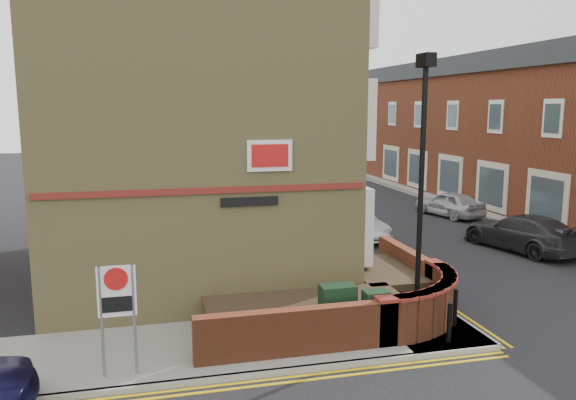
# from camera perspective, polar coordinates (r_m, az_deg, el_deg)

# --- Properties ---
(ground) EXTENTS (120.00, 120.00, 0.00)m
(ground) POSITION_cam_1_polar(r_m,az_deg,el_deg) (12.24, 8.42, -16.19)
(ground) COLOR black
(ground) RESTS_ON ground
(pavement_corner) EXTENTS (13.00, 3.00, 0.12)m
(pavement_corner) POSITION_cam_1_polar(r_m,az_deg,el_deg) (12.82, -9.44, -14.68)
(pavement_corner) COLOR gray
(pavement_corner) RESTS_ON ground
(pavement_main) EXTENTS (2.00, 32.00, 0.12)m
(pavement_main) POSITION_cam_1_polar(r_m,az_deg,el_deg) (27.43, -0.28, -1.50)
(pavement_main) COLOR gray
(pavement_main) RESTS_ON ground
(pavement_far) EXTENTS (4.00, 40.00, 0.12)m
(pavement_far) POSITION_cam_1_polar(r_m,az_deg,el_deg) (29.38, 22.55, -1.50)
(pavement_far) COLOR gray
(pavement_far) RESTS_ON ground
(kerb_side) EXTENTS (13.00, 0.15, 0.12)m
(kerb_side) POSITION_cam_1_polar(r_m,az_deg,el_deg) (11.47, -8.84, -17.71)
(kerb_side) COLOR gray
(kerb_side) RESTS_ON ground
(kerb_main_near) EXTENTS (0.15, 32.00, 0.12)m
(kerb_main_near) POSITION_cam_1_polar(r_m,az_deg,el_deg) (27.67, 1.73, -1.41)
(kerb_main_near) COLOR gray
(kerb_main_near) RESTS_ON ground
(kerb_main_far) EXTENTS (0.15, 40.00, 0.12)m
(kerb_main_far) POSITION_cam_1_polar(r_m,az_deg,el_deg) (28.25, 19.27, -1.72)
(kerb_main_far) COLOR gray
(kerb_main_far) RESTS_ON ground
(yellow_lines_side) EXTENTS (13.00, 0.28, 0.01)m
(yellow_lines_side) POSITION_cam_1_polar(r_m,az_deg,el_deg) (11.28, -8.71, -18.53)
(yellow_lines_side) COLOR gold
(yellow_lines_side) RESTS_ON ground
(yellow_lines_main) EXTENTS (0.28, 32.00, 0.01)m
(yellow_lines_main) POSITION_cam_1_polar(r_m,az_deg,el_deg) (27.75, 2.23, -1.49)
(yellow_lines_main) COLOR gold
(yellow_lines_main) RESTS_ON ground
(corner_building) EXTENTS (8.95, 10.40, 13.60)m
(corner_building) POSITION_cam_1_polar(r_m,az_deg,el_deg) (18.27, -9.49, 12.31)
(corner_building) COLOR #A09155
(corner_building) RESTS_ON ground
(garden_wall) EXTENTS (6.80, 6.00, 1.20)m
(garden_wall) POSITION_cam_1_polar(r_m,az_deg,el_deg) (14.39, 4.59, -12.09)
(garden_wall) COLOR brown
(garden_wall) RESTS_ON ground
(lamppost) EXTENTS (0.25, 0.50, 6.30)m
(lamppost) POSITION_cam_1_polar(r_m,az_deg,el_deg) (12.95, 13.35, 0.62)
(lamppost) COLOR black
(lamppost) RESTS_ON pavement_corner
(utility_cabinet_large) EXTENTS (0.80, 0.45, 1.20)m
(utility_cabinet_large) POSITION_cam_1_polar(r_m,az_deg,el_deg) (12.98, 5.05, -11.13)
(utility_cabinet_large) COLOR black
(utility_cabinet_large) RESTS_ON pavement_corner
(utility_cabinet_small) EXTENTS (0.55, 0.40, 1.10)m
(utility_cabinet_small) POSITION_cam_1_polar(r_m,az_deg,el_deg) (13.00, 8.89, -11.41)
(utility_cabinet_small) COLOR black
(utility_cabinet_small) RESTS_ON pavement_corner
(bollard_near) EXTENTS (0.11, 0.11, 0.90)m
(bollard_near) POSITION_cam_1_polar(r_m,az_deg,el_deg) (13.17, 16.07, -11.87)
(bollard_near) COLOR black
(bollard_near) RESTS_ON pavement_corner
(bollard_far) EXTENTS (0.11, 0.11, 0.90)m
(bollard_far) POSITION_cam_1_polar(r_m,az_deg,el_deg) (14.11, 16.59, -10.45)
(bollard_far) COLOR black
(bollard_far) RESTS_ON pavement_corner
(zone_sign) EXTENTS (0.72, 0.07, 2.20)m
(zone_sign) POSITION_cam_1_polar(r_m,az_deg,el_deg) (11.31, -16.97, -9.70)
(zone_sign) COLOR slate
(zone_sign) RESTS_ON pavement_corner
(far_terrace) EXTENTS (5.40, 30.40, 8.00)m
(far_terrace) POSITION_cam_1_polar(r_m,az_deg,el_deg) (33.06, 21.01, 6.70)
(far_terrace) COLOR brown
(far_terrace) RESTS_ON ground
(far_terrace_cream) EXTENTS (5.40, 12.40, 8.00)m
(far_terrace_cream) POSITION_cam_1_polar(r_m,az_deg,el_deg) (51.73, 7.61, 8.02)
(far_terrace_cream) COLOR beige
(far_terrace_cream) RESTS_ON ground
(tree_near) EXTENTS (3.64, 3.65, 6.70)m
(tree_near) POSITION_cam_1_polar(r_m,az_deg,el_deg) (25.04, 0.76, 8.15)
(tree_near) COLOR #382B1E
(tree_near) RESTS_ON pavement_main
(tree_mid) EXTENTS (4.03, 4.03, 7.42)m
(tree_mid) POSITION_cam_1_polar(r_m,az_deg,el_deg) (32.84, -2.78, 9.31)
(tree_mid) COLOR #382B1E
(tree_mid) RESTS_ON pavement_main
(tree_far) EXTENTS (3.81, 3.81, 7.00)m
(tree_far) POSITION_cam_1_polar(r_m,az_deg,el_deg) (40.72, -4.95, 8.92)
(tree_far) COLOR #382B1E
(tree_far) RESTS_ON pavement_main
(traffic_light_assembly) EXTENTS (0.20, 0.16, 4.20)m
(traffic_light_assembly) POSITION_cam_1_polar(r_m,az_deg,el_deg) (35.90, -3.02, 5.47)
(traffic_light_assembly) COLOR black
(traffic_light_assembly) RESTS_ON pavement_main
(silver_car_near) EXTENTS (2.03, 3.90, 1.22)m
(silver_car_near) POSITION_cam_1_polar(r_m,az_deg,el_deg) (22.89, 6.67, -2.36)
(silver_car_near) COLOR gray
(silver_car_near) RESTS_ON ground
(red_car_main) EXTENTS (3.68, 5.83, 1.50)m
(red_car_main) POSITION_cam_1_polar(r_m,az_deg,el_deg) (33.29, 0.54, 1.65)
(red_car_main) COLOR #933210
(red_car_main) RESTS_ON ground
(grey_car_far) EXTENTS (2.87, 4.96, 1.35)m
(grey_car_far) POSITION_cam_1_polar(r_m,az_deg,el_deg) (22.57, 22.66, -3.04)
(grey_car_far) COLOR #27282C
(grey_car_far) RESTS_ON ground
(silver_car_far) EXTENTS (2.37, 3.93, 1.25)m
(silver_car_far) POSITION_cam_1_polar(r_m,az_deg,el_deg) (28.33, 16.08, -0.36)
(silver_car_far) COLOR #AEAFB6
(silver_car_far) RESTS_ON ground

